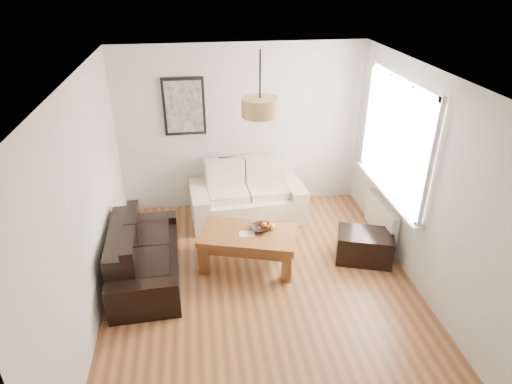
{
  "coord_description": "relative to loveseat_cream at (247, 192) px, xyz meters",
  "views": [
    {
      "loc": [
        -0.68,
        -4.18,
        3.6
      ],
      "look_at": [
        0.0,
        0.6,
        1.05
      ],
      "focal_mm": 30.63,
      "sensor_mm": 36.0,
      "label": 1
    }
  ],
  "objects": [
    {
      "name": "floor",
      "position": [
        -0.02,
        -1.78,
        -0.43
      ],
      "size": [
        4.5,
        4.5,
        0.0
      ],
      "primitive_type": "plane",
      "color": "brown",
      "rests_on": "ground"
    },
    {
      "name": "ceiling",
      "position": [
        -0.02,
        -1.78,
        2.17
      ],
      "size": [
        3.8,
        4.5,
        0.0
      ],
      "primitive_type": null,
      "color": "white",
      "rests_on": "floor"
    },
    {
      "name": "wall_back",
      "position": [
        -0.02,
        0.47,
        0.87
      ],
      "size": [
        3.8,
        0.04,
        2.6
      ],
      "primitive_type": null,
      "color": "silver",
      "rests_on": "floor"
    },
    {
      "name": "wall_front",
      "position": [
        -0.02,
        -4.03,
        0.87
      ],
      "size": [
        3.8,
        0.04,
        2.6
      ],
      "primitive_type": null,
      "color": "silver",
      "rests_on": "floor"
    },
    {
      "name": "wall_left",
      "position": [
        -1.92,
        -1.78,
        0.87
      ],
      "size": [
        0.04,
        4.5,
        2.6
      ],
      "primitive_type": null,
      "color": "silver",
      "rests_on": "floor"
    },
    {
      "name": "wall_right",
      "position": [
        1.88,
        -1.78,
        0.87
      ],
      "size": [
        0.04,
        4.5,
        2.6
      ],
      "primitive_type": null,
      "color": "silver",
      "rests_on": "floor"
    },
    {
      "name": "window_bay",
      "position": [
        1.84,
        -0.98,
        1.17
      ],
      "size": [
        0.14,
        1.9,
        1.6
      ],
      "primitive_type": null,
      "color": "white",
      "rests_on": "wall_right"
    },
    {
      "name": "radiator",
      "position": [
        1.8,
        -0.98,
        -0.05
      ],
      "size": [
        0.1,
        0.9,
        0.52
      ],
      "primitive_type": "cube",
      "color": "white",
      "rests_on": "wall_right"
    },
    {
      "name": "poster",
      "position": [
        -0.87,
        0.44,
        1.27
      ],
      "size": [
        0.62,
        0.04,
        0.87
      ],
      "primitive_type": null,
      "color": "black",
      "rests_on": "wall_back"
    },
    {
      "name": "pendant_shade",
      "position": [
        -0.02,
        -1.48,
        1.8
      ],
      "size": [
        0.4,
        0.4,
        0.2
      ],
      "primitive_type": "cylinder",
      "color": "tan",
      "rests_on": "ceiling"
    },
    {
      "name": "loveseat_cream",
      "position": [
        0.0,
        0.0,
        0.0
      ],
      "size": [
        1.79,
        1.06,
        0.86
      ],
      "primitive_type": null,
      "rotation": [
        0.0,
        0.0,
        0.07
      ],
      "color": "beige",
      "rests_on": "floor"
    },
    {
      "name": "sofa_leather",
      "position": [
        -1.45,
        -1.33,
        -0.07
      ],
      "size": [
        0.88,
        1.7,
        0.72
      ],
      "primitive_type": null,
      "rotation": [
        0.0,
        0.0,
        1.61
      ],
      "color": "black",
      "rests_on": "floor"
    },
    {
      "name": "coffee_table",
      "position": [
        -0.14,
        -1.26,
        -0.18
      ],
      "size": [
        1.37,
        0.99,
        0.5
      ],
      "primitive_type": null,
      "rotation": [
        0.0,
        0.0,
        -0.29
      ],
      "color": "brown",
      "rests_on": "floor"
    },
    {
      "name": "ottoman",
      "position": [
        1.43,
        -1.36,
        -0.22
      ],
      "size": [
        0.84,
        0.67,
        0.42
      ],
      "primitive_type": "cube",
      "rotation": [
        0.0,
        0.0,
        -0.32
      ],
      "color": "black",
      "rests_on": "floor"
    },
    {
      "name": "cushion_left",
      "position": [
        -0.21,
        0.21,
        0.3
      ],
      "size": [
        0.39,
        0.14,
        0.39
      ],
      "primitive_type": "cube",
      "rotation": [
        0.0,
        0.0,
        -0.05
      ],
      "color": "black",
      "rests_on": "loveseat_cream"
    },
    {
      "name": "cushion_right",
      "position": [
        0.27,
        0.21,
        0.3
      ],
      "size": [
        0.39,
        0.15,
        0.38
      ],
      "primitive_type": "cube",
      "rotation": [
        0.0,
        0.0,
        0.1
      ],
      "color": "black",
      "rests_on": "loveseat_cream"
    },
    {
      "name": "fruit_bowl",
      "position": [
        0.03,
        -1.22,
        0.1
      ],
      "size": [
        0.29,
        0.29,
        0.06
      ],
      "primitive_type": "imported",
      "rotation": [
        0.0,
        0.0,
        0.13
      ],
      "color": "black",
      "rests_on": "coffee_table"
    },
    {
      "name": "orange_a",
      "position": [
        0.15,
        -1.22,
        0.11
      ],
      "size": [
        0.07,
        0.07,
        0.06
      ],
      "primitive_type": "sphere",
      "rotation": [
        0.0,
        0.0,
        0.07
      ],
      "color": "orange",
      "rests_on": "fruit_bowl"
    },
    {
      "name": "orange_b",
      "position": [
        0.18,
        -1.21,
        0.11
      ],
      "size": [
        0.11,
        0.11,
        0.09
      ],
      "primitive_type": "sphere",
      "rotation": [
        0.0,
        0.0,
        -0.24
      ],
      "color": "orange",
      "rests_on": "fruit_bowl"
    },
    {
      "name": "orange_c",
      "position": [
        0.09,
        -1.16,
        0.11
      ],
      "size": [
        0.1,
        0.1,
        0.08
      ],
      "primitive_type": "sphere",
      "rotation": [
        0.0,
        0.0,
        -0.32
      ],
      "color": "#F85C14",
      "rests_on": "fruit_bowl"
    },
    {
      "name": "papers",
      "position": [
        -0.15,
        -1.28,
        0.08
      ],
      "size": [
        0.21,
        0.15,
        0.01
      ],
      "primitive_type": "cube",
      "rotation": [
        0.0,
        0.0,
        -0.05
      ],
      "color": "beige",
      "rests_on": "coffee_table"
    }
  ]
}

